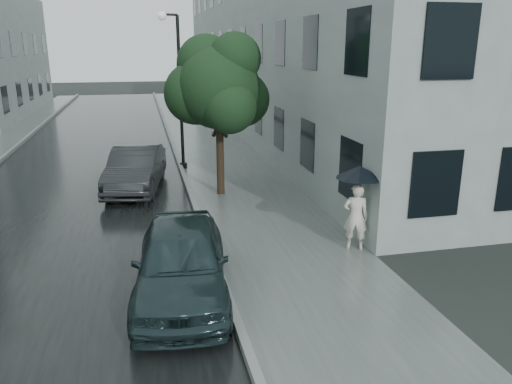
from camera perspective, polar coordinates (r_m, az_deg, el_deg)
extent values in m
plane|color=black|center=(9.58, 6.55, -11.91)|extent=(120.00, 120.00, 0.00)
cube|color=slate|center=(20.67, -3.84, 3.75)|extent=(3.50, 60.00, 0.01)
cube|color=slate|center=(20.46, -8.91, 3.65)|extent=(0.15, 60.00, 0.15)
cube|color=black|center=(20.54, -18.68, 2.82)|extent=(6.85, 60.00, 0.00)
cube|color=#92A09B|center=(28.68, 4.27, 16.33)|extent=(7.00, 36.00, 9.00)
cube|color=black|center=(27.86, -2.88, 16.35)|extent=(0.08, 32.40, 7.20)
cube|color=black|center=(38.64, -24.82, 14.20)|extent=(0.08, 16.20, 6.40)
imported|color=silver|center=(11.56, 11.33, -2.80)|extent=(0.67, 0.56, 1.56)
cylinder|color=black|center=(11.42, 11.65, -0.09)|extent=(0.02, 0.02, 0.68)
cone|color=black|center=(11.29, 11.79, 2.26)|extent=(1.25, 1.25, 0.28)
cylinder|color=black|center=(11.26, 11.84, 3.05)|extent=(0.02, 0.02, 0.08)
cylinder|color=black|center=(11.53, 11.54, -1.86)|extent=(0.03, 0.03, 0.06)
cylinder|color=#332619|center=(15.58, -4.11, 3.96)|extent=(0.24, 0.24, 2.35)
sphere|color=#1D3E1C|center=(15.26, -4.28, 11.79)|extent=(2.47, 2.47, 2.47)
sphere|color=#1D3E1C|center=(15.71, -1.60, 10.56)|extent=(1.71, 1.71, 1.71)
sphere|color=#1D3E1C|center=(15.57, -6.95, 11.12)|extent=(1.90, 1.90, 1.90)
sphere|color=#1D3E1C|center=(14.69, -3.10, 9.74)|extent=(1.61, 1.61, 1.61)
sphere|color=#1D3E1C|center=(15.75, -5.71, 14.33)|extent=(1.80, 1.80, 1.80)
sphere|color=#1D3E1C|center=(15.12, -2.41, 15.01)|extent=(1.53, 1.53, 1.53)
cylinder|color=black|center=(18.96, -8.63, 10.96)|extent=(0.12, 0.12, 5.56)
cylinder|color=black|center=(19.39, -8.29, 3.05)|extent=(0.28, 0.28, 0.20)
cylinder|color=black|center=(18.83, -9.78, 19.35)|extent=(0.51, 0.19, 0.08)
sphere|color=silver|center=(18.75, -10.70, 19.17)|extent=(0.32, 0.32, 0.32)
imported|color=#1C2D30|center=(9.38, -8.54, -7.78)|extent=(2.09, 4.31, 1.42)
imported|color=#222427|center=(16.59, -13.58, 2.60)|extent=(2.14, 4.37, 1.38)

